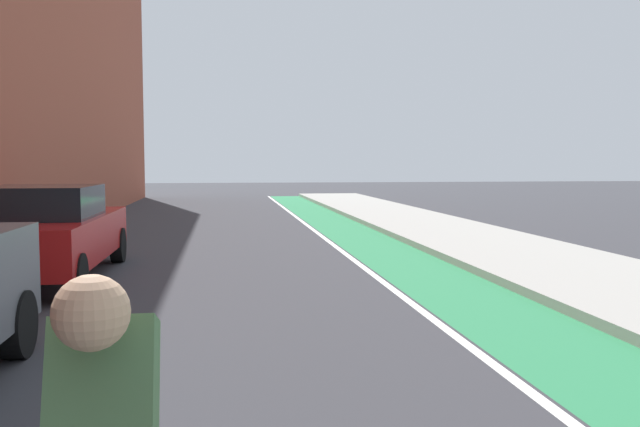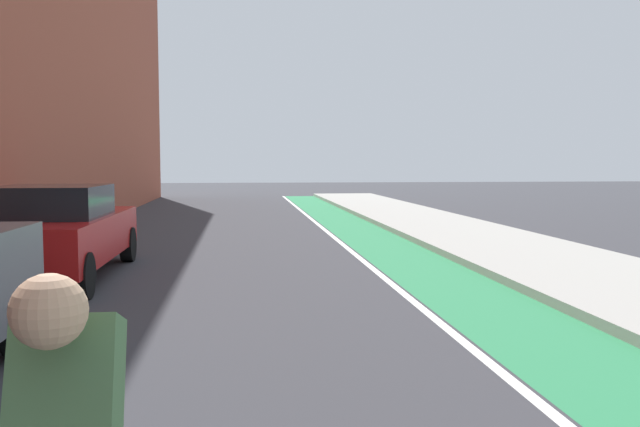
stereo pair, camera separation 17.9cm
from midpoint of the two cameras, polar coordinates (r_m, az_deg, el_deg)
name	(u,v)px [view 2 (the right image)]	position (r m, az deg, el deg)	size (l,w,h in m)	color
ground_plane	(241,261)	(12.95, -6.38, -4.07)	(98.41, 98.41, 0.00)	#38383D
bike_lane_paint	(384,246)	(15.29, 5.84, -2.75)	(1.60, 44.73, 0.00)	#2D8451
lane_divider_stripe	(345,246)	(15.12, 2.50, -2.81)	(0.12, 44.73, 0.00)	white
sidewalk_right	(487,241)	(15.99, 14.40, -2.31)	(3.27, 44.73, 0.14)	#A8A59E
parked_sedan_red	(55,231)	(11.62, -21.31, -1.40)	(1.92, 4.69, 1.53)	red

